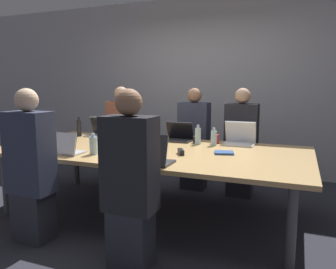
% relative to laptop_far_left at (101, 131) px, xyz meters
% --- Properties ---
extents(ground_plane, '(24.00, 24.00, 0.00)m').
position_rel_laptop_far_left_xyz_m(ground_plane, '(0.99, -0.57, -0.80)').
color(ground_plane, '#2D2D38').
extents(curtain_wall, '(12.00, 0.06, 2.80)m').
position_rel_laptop_far_left_xyz_m(curtain_wall, '(0.99, 1.51, 0.60)').
color(curtain_wall, '#ADADB2').
rests_on(curtain_wall, ground_plane).
extents(conference_table, '(3.27, 1.57, 0.73)m').
position_rel_laptop_far_left_xyz_m(conference_table, '(0.99, -0.57, -0.12)').
color(conference_table, tan).
rests_on(conference_table, ground_plane).
extents(laptop_far_left, '(0.36, 0.25, 0.25)m').
position_rel_laptop_far_left_xyz_m(laptop_far_left, '(0.00, 0.00, 0.00)').
color(laptop_far_left, '#B7B7BC').
rests_on(laptop_far_left, conference_table).
extents(person_far_left, '(0.40, 0.24, 1.39)m').
position_rel_laptop_far_left_xyz_m(person_far_left, '(0.06, 0.44, -0.13)').
color(person_far_left, '#2D2D38').
rests_on(person_far_left, ground_plane).
extents(cup_far_left, '(0.08, 0.08, 0.08)m').
position_rel_laptop_far_left_xyz_m(cup_far_left, '(0.29, -0.07, -0.04)').
color(cup_far_left, '#232328').
rests_on(cup_far_left, conference_table).
extents(bottle_far_left, '(0.06, 0.06, 0.26)m').
position_rel_laptop_far_left_xyz_m(bottle_far_left, '(-0.27, -0.12, 0.04)').
color(bottle_far_left, black).
rests_on(bottle_far_left, conference_table).
extents(laptop_far_right, '(0.35, 0.27, 0.27)m').
position_rel_laptop_far_left_xyz_m(laptop_far_right, '(1.83, 0.05, 0.00)').
color(laptop_far_right, silver).
rests_on(laptop_far_right, conference_table).
extents(person_far_right, '(0.40, 0.24, 1.37)m').
position_rel_laptop_far_left_xyz_m(person_far_right, '(1.79, 0.41, -0.14)').
color(person_far_right, '#2D2D38').
rests_on(person_far_right, ground_plane).
extents(cup_far_right, '(0.08, 0.08, 0.10)m').
position_rel_laptop_far_left_xyz_m(cup_far_right, '(1.56, 0.02, -0.02)').
color(cup_far_right, red).
rests_on(cup_far_right, conference_table).
extents(bottle_far_right, '(0.07, 0.07, 0.20)m').
position_rel_laptop_far_left_xyz_m(bottle_far_right, '(1.57, -0.12, 0.01)').
color(bottle_far_right, '#ADD1E0').
rests_on(bottle_far_right, conference_table).
extents(laptop_far_center, '(0.34, 0.24, 0.23)m').
position_rel_laptop_far_left_xyz_m(laptop_far_center, '(1.10, 0.02, -0.01)').
color(laptop_far_center, '#333338').
rests_on(laptop_far_center, conference_table).
extents(person_far_center, '(0.40, 0.24, 1.37)m').
position_rel_laptop_far_left_xyz_m(person_far_center, '(1.15, 0.48, -0.14)').
color(person_far_center, '#2D2D38').
rests_on(person_far_center, ground_plane).
extents(cup_far_center, '(0.09, 0.09, 0.08)m').
position_rel_laptop_far_left_xyz_m(cup_far_center, '(1.35, -0.04, -0.03)').
color(cup_far_center, '#232328').
rests_on(cup_far_center, conference_table).
extents(bottle_far_center, '(0.07, 0.07, 0.23)m').
position_rel_laptop_far_left_xyz_m(bottle_far_center, '(1.38, -0.11, 0.02)').
color(bottle_far_center, '#ADD1E0').
rests_on(bottle_far_center, conference_table).
extents(laptop_near_midright, '(0.32, 0.27, 0.27)m').
position_rel_laptop_far_left_xyz_m(laptop_near_midright, '(1.31, -1.22, 0.00)').
color(laptop_near_midright, '#333338').
rests_on(laptop_near_midright, conference_table).
extents(person_near_midright, '(0.40, 0.24, 1.38)m').
position_rel_laptop_far_left_xyz_m(person_near_midright, '(1.29, -1.58, -0.13)').
color(person_near_midright, '#2D2D38').
rests_on(person_near_midright, ground_plane).
extents(cup_near_midright, '(0.08, 0.08, 0.08)m').
position_rel_laptop_far_left_xyz_m(cup_near_midright, '(1.05, -1.18, -0.03)').
color(cup_near_midright, white).
rests_on(cup_near_midright, conference_table).
extents(laptop_near_left, '(0.34, 0.22, 0.22)m').
position_rel_laptop_far_left_xyz_m(laptop_near_left, '(0.32, -1.14, -0.01)').
color(laptop_near_left, silver).
rests_on(laptop_near_left, conference_table).
extents(person_near_left, '(0.40, 0.24, 1.38)m').
position_rel_laptop_far_left_xyz_m(person_near_left, '(0.26, -1.53, -0.13)').
color(person_near_left, '#2D2D38').
rests_on(person_near_left, ground_plane).
extents(bottle_near_left, '(0.08, 0.08, 0.21)m').
position_rel_laptop_far_left_xyz_m(bottle_near_left, '(0.59, -1.04, 0.02)').
color(bottle_near_left, '#ADD1E0').
rests_on(bottle_near_left, conference_table).
extents(stapler, '(0.11, 0.15, 0.05)m').
position_rel_laptop_far_left_xyz_m(stapler, '(1.39, -0.72, -0.05)').
color(stapler, black).
rests_on(stapler, conference_table).
extents(notebook, '(0.22, 0.20, 0.02)m').
position_rel_laptop_far_left_xyz_m(notebook, '(1.78, -0.53, -0.06)').
color(notebook, '#2D4C8C').
rests_on(notebook, conference_table).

